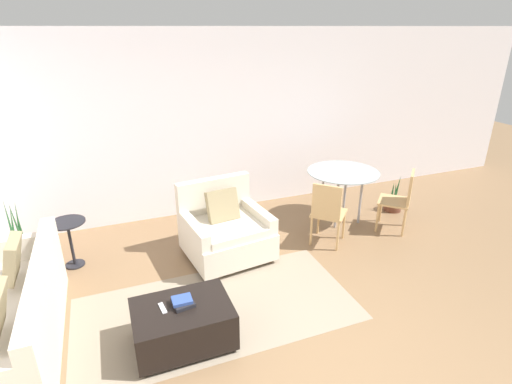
% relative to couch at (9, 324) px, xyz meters
% --- Properties ---
extents(ground_plane, '(20.00, 20.00, 0.00)m').
position_rel_couch_xyz_m(ground_plane, '(2.47, -1.00, -0.29)').
color(ground_plane, brown).
extents(wall_back, '(12.00, 0.06, 2.75)m').
position_rel_couch_xyz_m(wall_back, '(2.47, 2.33, 1.08)').
color(wall_back, white).
rests_on(wall_back, ground_plane).
extents(area_rug, '(2.88, 1.45, 0.01)m').
position_rel_couch_xyz_m(area_rug, '(1.88, -0.12, -0.29)').
color(area_rug, gray).
rests_on(area_rug, ground_plane).
extents(couch, '(0.88, 2.04, 0.90)m').
position_rel_couch_xyz_m(couch, '(0.00, 0.00, 0.00)').
color(couch, beige).
rests_on(couch, ground_plane).
extents(armchair, '(1.10, 1.03, 0.94)m').
position_rel_couch_xyz_m(armchair, '(2.29, 0.88, 0.06)').
color(armchair, beige).
rests_on(armchair, ground_plane).
extents(ottoman, '(0.89, 0.62, 0.41)m').
position_rel_couch_xyz_m(ottoman, '(1.46, -0.48, -0.07)').
color(ottoman, black).
rests_on(ottoman, ground_plane).
extents(book_stack, '(0.21, 0.20, 0.06)m').
position_rel_couch_xyz_m(book_stack, '(1.48, -0.45, 0.15)').
color(book_stack, black).
rests_on(book_stack, ottoman).
extents(tv_remote_primary, '(0.06, 0.16, 0.01)m').
position_rel_couch_xyz_m(tv_remote_primary, '(1.30, -0.43, 0.12)').
color(tv_remote_primary, '#B7B7BC').
rests_on(tv_remote_primary, ottoman).
extents(potted_plant, '(0.39, 0.39, 0.97)m').
position_rel_couch_xyz_m(potted_plant, '(-0.08, 1.41, -0.10)').
color(potted_plant, maroon).
rests_on(potted_plant, ground_plane).
extents(side_table, '(0.42, 0.42, 0.60)m').
position_rel_couch_xyz_m(side_table, '(0.46, 1.32, 0.13)').
color(side_table, black).
rests_on(side_table, ground_plane).
extents(dining_table, '(1.05, 1.05, 0.78)m').
position_rel_couch_xyz_m(dining_table, '(4.22, 1.24, 0.39)').
color(dining_table, '#99A8AD').
rests_on(dining_table, ground_plane).
extents(dining_chair_near_left, '(0.59, 0.59, 0.90)m').
position_rel_couch_xyz_m(dining_chair_near_left, '(3.62, 0.64, 0.23)').
color(dining_chair_near_left, tan).
rests_on(dining_chair_near_left, ground_plane).
extents(dining_chair_near_right, '(0.59, 0.59, 0.90)m').
position_rel_couch_xyz_m(dining_chair_near_right, '(4.82, 0.64, 0.23)').
color(dining_chair_near_right, tan).
rests_on(dining_chair_near_right, ground_plane).
extents(potted_plant_small, '(0.27, 0.27, 0.60)m').
position_rel_couch_xyz_m(potted_plant_small, '(5.20, 1.21, -0.16)').
color(potted_plant_small, brown).
rests_on(potted_plant_small, ground_plane).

